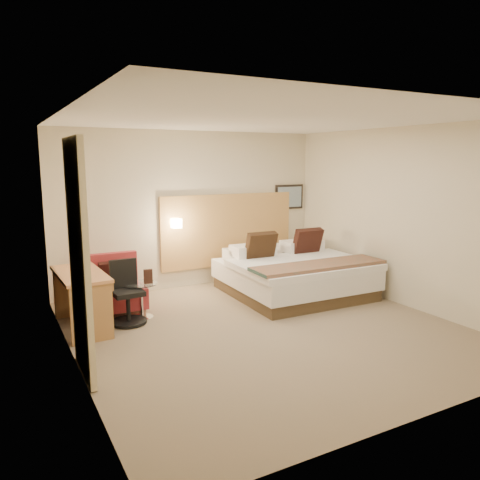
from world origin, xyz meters
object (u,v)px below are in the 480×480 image
side_table (142,299)px  desk (83,284)px  bed (293,274)px  desk_chair (127,298)px  lounge_chair (114,290)px

side_table → desk: 0.85m
side_table → desk: size_ratio=0.41×
bed → desk_chair: bed is taller
desk_chair → side_table: bearing=23.2°
bed → desk: bed is taller
side_table → desk_chair: bearing=-156.8°
lounge_chair → desk: 0.75m
bed → desk_chair: 2.82m
bed → side_table: (-2.58, -0.01, -0.06)m
lounge_chair → side_table: size_ratio=1.67×
desk_chair → desk: bearing=172.7°
lounge_chair → side_table: lounge_chair is taller
bed → lounge_chair: bed is taller
side_table → bed: bearing=0.1°
bed → lounge_chair: size_ratio=2.60×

